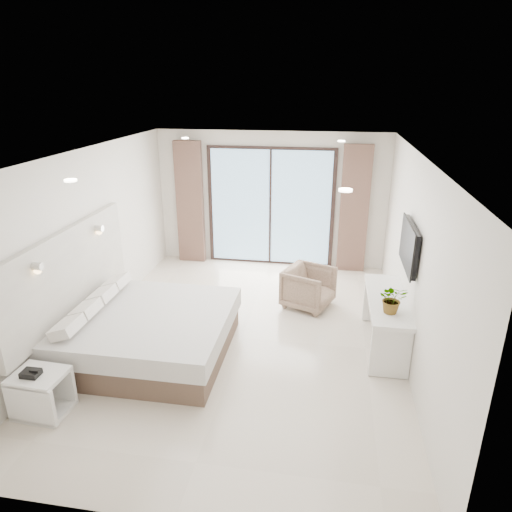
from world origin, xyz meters
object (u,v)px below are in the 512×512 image
object	(u,v)px
bed	(148,333)
armchair	(309,286)
nightstand	(41,393)
console_desk	(386,311)

from	to	relation	value
bed	armchair	bearing A→B (deg)	40.52
bed	armchair	distance (m)	2.79
nightstand	armchair	world-z (taller)	armchair
nightstand	console_desk	size ratio (longest dim) A/B	0.36
bed	console_desk	distance (m)	3.34
console_desk	nightstand	bearing A→B (deg)	-152.31
bed	console_desk	world-z (taller)	console_desk
nightstand	armchair	size ratio (longest dim) A/B	0.79
armchair	nightstand	bearing A→B (deg)	159.88
bed	console_desk	bearing A→B (deg)	12.31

